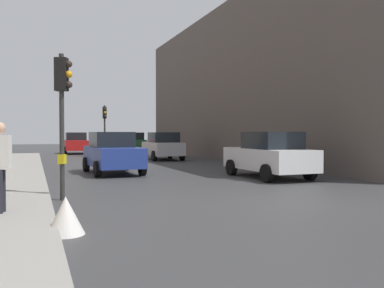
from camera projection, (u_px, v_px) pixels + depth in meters
ground_plane at (282, 203)px, 10.43m from camera, size 120.00×120.00×0.00m
building_facade_right at (295, 87)px, 29.42m from camera, size 12.00×28.90×9.77m
traffic_light_near_right at (63, 99)px, 10.73m from camera, size 0.45×0.34×3.72m
traffic_light_far_median at (105, 121)px, 30.36m from camera, size 0.25×0.43×3.70m
car_silver_hatchback at (163, 146)px, 27.22m from camera, size 2.08×4.23×1.76m
car_green_estate at (133, 142)px, 37.93m from camera, size 2.23×4.31×1.76m
car_white_compact at (269, 155)px, 16.16m from camera, size 2.08×4.23×1.76m
car_blue_van at (112, 153)px, 17.99m from camera, size 2.17×4.28×1.76m
car_red_sedan at (76, 143)px, 35.09m from camera, size 2.11×4.25×1.76m
warning_sign_triangle at (66, 215)px, 7.12m from camera, size 0.64×0.64×0.65m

